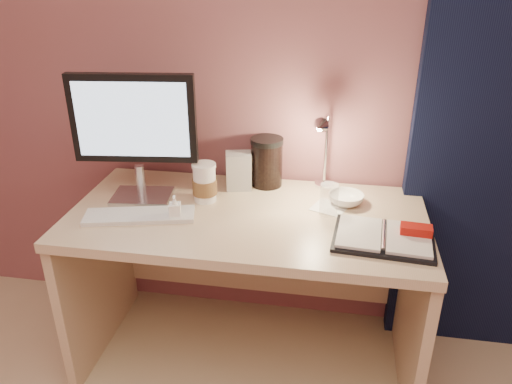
% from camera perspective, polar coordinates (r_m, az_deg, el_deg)
% --- Properties ---
extents(room, '(3.50, 3.50, 3.50)m').
position_cam_1_polar(room, '(2.17, 26.45, 9.17)').
color(room, '#C6B28E').
rests_on(room, ground).
extents(desk, '(1.40, 0.70, 0.73)m').
position_cam_1_polar(desk, '(2.14, -0.63, -6.88)').
color(desk, beige).
rests_on(desk, ground).
extents(monitor, '(0.49, 0.20, 0.52)m').
position_cam_1_polar(monitor, '(2.02, -13.72, 7.25)').
color(monitor, silver).
rests_on(monitor, desk).
extents(keyboard, '(0.44, 0.22, 0.02)m').
position_cam_1_polar(keyboard, '(1.98, -13.16, -2.64)').
color(keyboard, white).
rests_on(keyboard, desk).
extents(planner, '(0.37, 0.29, 0.05)m').
position_cam_1_polar(planner, '(1.84, 14.66, -4.95)').
color(planner, black).
rests_on(planner, desk).
extents(paper_b, '(0.17, 0.17, 0.00)m').
position_cam_1_polar(paper_b, '(2.03, 8.45, -1.73)').
color(paper_b, silver).
rests_on(paper_b, desk).
extents(coffee_cup, '(0.10, 0.10, 0.16)m').
position_cam_1_polar(coffee_cup, '(2.04, -5.90, 0.98)').
color(coffee_cup, white).
rests_on(coffee_cup, desk).
extents(clear_cup, '(0.07, 0.07, 0.13)m').
position_cam_1_polar(clear_cup, '(1.95, 8.34, -0.85)').
color(clear_cup, white).
rests_on(clear_cup, desk).
extents(bowl, '(0.16, 0.16, 0.04)m').
position_cam_1_polar(bowl, '(2.06, 10.27, -0.79)').
color(bowl, white).
rests_on(bowl, desk).
extents(lotion_bottle, '(0.05, 0.05, 0.10)m').
position_cam_1_polar(lotion_bottle, '(1.93, -9.26, -1.76)').
color(lotion_bottle, white).
rests_on(lotion_bottle, desk).
extents(dark_jar, '(0.14, 0.14, 0.19)m').
position_cam_1_polar(dark_jar, '(2.17, 1.24, 3.18)').
color(dark_jar, black).
rests_on(dark_jar, desk).
extents(product_box, '(0.12, 0.11, 0.16)m').
position_cam_1_polar(product_box, '(2.14, -1.99, 2.44)').
color(product_box, '#B3B2AE').
rests_on(product_box, desk).
extents(desk_lamp, '(0.10, 0.21, 0.35)m').
position_cam_1_polar(desk_lamp, '(2.05, 8.47, 5.16)').
color(desk_lamp, silver).
rests_on(desk_lamp, desk).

